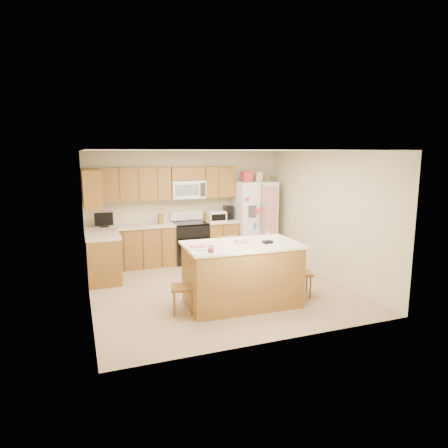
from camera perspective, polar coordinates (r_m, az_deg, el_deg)
name	(u,v)px	position (r m, az deg, el deg)	size (l,w,h in m)	color
ground	(219,288)	(7.46, -0.78, -9.12)	(4.50, 4.50, 0.00)	tan
room_shell	(218,211)	(7.12, -0.80, 1.89)	(4.60, 4.60, 2.52)	beige
cabinetry	(147,226)	(8.68, -10.94, -0.30)	(3.36, 1.56, 2.15)	brown
stove	(190,241)	(9.11, -4.90, -2.48)	(0.76, 0.65, 1.13)	black
refrigerator	(254,218)	(9.50, 4.32, 0.79)	(0.90, 0.79, 2.04)	white
island	(242,274)	(6.57, 2.55, -7.13)	(1.89, 1.14, 1.11)	brown
windsor_chair_left	(184,287)	(6.31, -5.74, -8.92)	(0.43, 0.45, 0.86)	brown
windsor_chair_back	(223,264)	(7.18, -0.21, -5.80)	(0.52, 0.51, 1.04)	brown
windsor_chair_right	(300,272)	(7.09, 10.79, -6.82)	(0.47, 0.48, 0.88)	brown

